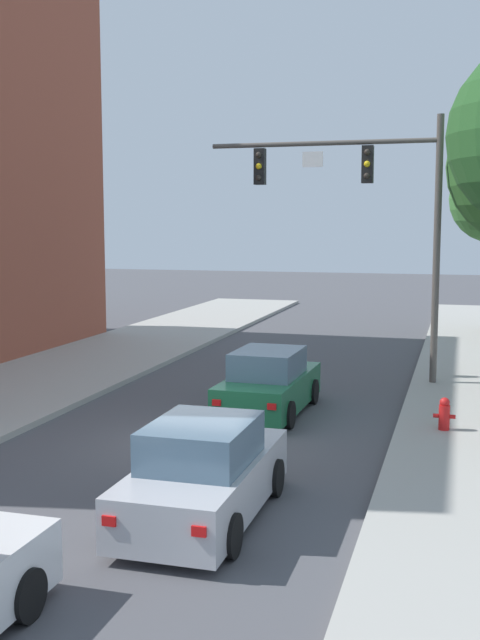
% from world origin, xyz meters
% --- Properties ---
extents(ground_plane, '(120.00, 120.00, 0.00)m').
position_xyz_m(ground_plane, '(0.00, 0.00, 0.00)').
color(ground_plane, '#4C4C51').
extents(traffic_signal_mast, '(6.68, 0.38, 7.50)m').
position_xyz_m(traffic_signal_mast, '(2.71, 7.44, 5.35)').
color(traffic_signal_mast, '#514C47').
rests_on(traffic_signal_mast, sidewalk_right).
extents(car_lead_green, '(1.92, 4.28, 1.60)m').
position_xyz_m(car_lead_green, '(0.83, 3.14, 0.72)').
color(car_lead_green, '#1E663D').
rests_on(car_lead_green, ground).
extents(car_following_silver, '(1.85, 4.25, 1.60)m').
position_xyz_m(car_following_silver, '(1.52, -3.88, 0.72)').
color(car_following_silver, '#B7B7BC').
rests_on(car_following_silver, ground).
extents(fire_hydrant, '(0.48, 0.24, 0.72)m').
position_xyz_m(fire_hydrant, '(5.04, 2.15, 0.51)').
color(fire_hydrant, red).
rests_on(fire_hydrant, sidewalk_right).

